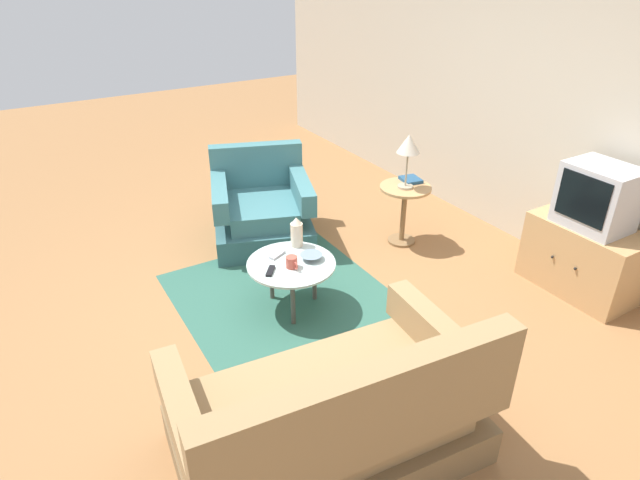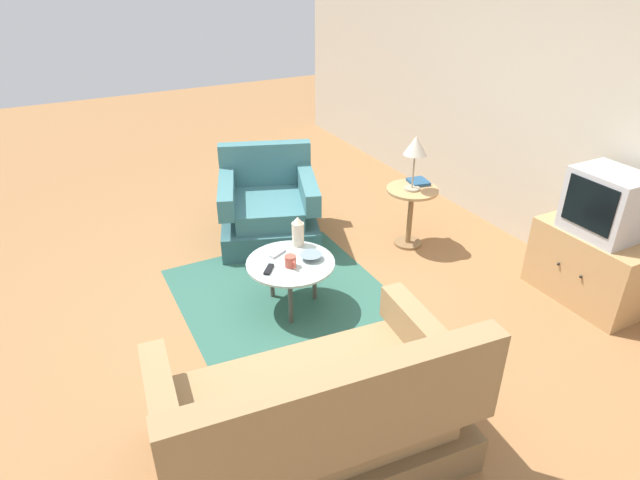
{
  "view_description": "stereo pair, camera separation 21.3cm",
  "coord_description": "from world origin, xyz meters",
  "px_view_note": "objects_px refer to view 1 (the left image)",
  "views": [
    {
      "loc": [
        3.02,
        -1.61,
        2.53
      ],
      "look_at": [
        -0.08,
        0.25,
        0.55
      ],
      "focal_mm": 29.95,
      "sensor_mm": 36.0,
      "label": 1
    },
    {
      "loc": [
        3.12,
        -1.43,
        2.53
      ],
      "look_at": [
        -0.08,
        0.25,
        0.55
      ],
      "focal_mm": 29.95,
      "sensor_mm": 36.0,
      "label": 2
    }
  ],
  "objects_px": {
    "side_table": "(404,203)",
    "television": "(598,197)",
    "armchair": "(262,210)",
    "vase": "(297,232)",
    "mug": "(292,262)",
    "coffee_table": "(291,267)",
    "table_lamp": "(409,146)",
    "tv_stand": "(583,258)",
    "tv_remote_dark": "(270,271)",
    "book": "(411,180)",
    "bowl": "(311,257)",
    "tv_remote_silver": "(277,255)",
    "couch": "(332,420)"
  },
  "relations": [
    {
      "from": "tv_stand",
      "to": "mug",
      "type": "relative_size",
      "value": 6.51
    },
    {
      "from": "coffee_table",
      "to": "table_lamp",
      "type": "xyz_separation_m",
      "value": [
        -0.39,
        1.42,
        0.61
      ]
    },
    {
      "from": "vase",
      "to": "book",
      "type": "relative_size",
      "value": 1.15
    },
    {
      "from": "armchair",
      "to": "tv_remote_silver",
      "type": "xyz_separation_m",
      "value": [
        1.05,
        -0.36,
        0.13
      ]
    },
    {
      "from": "mug",
      "to": "tv_remote_silver",
      "type": "height_order",
      "value": "mug"
    },
    {
      "from": "television",
      "to": "tv_remote_dark",
      "type": "relative_size",
      "value": 3.74
    },
    {
      "from": "tv_remote_silver",
      "to": "armchair",
      "type": "bearing_deg",
      "value": -134.1
    },
    {
      "from": "couch",
      "to": "mug",
      "type": "relative_size",
      "value": 12.72
    },
    {
      "from": "side_table",
      "to": "coffee_table",
      "type": "bearing_deg",
      "value": -74.12
    },
    {
      "from": "bowl",
      "to": "book",
      "type": "relative_size",
      "value": 0.8
    },
    {
      "from": "television",
      "to": "mug",
      "type": "relative_size",
      "value": 3.77
    },
    {
      "from": "tv_stand",
      "to": "television",
      "type": "height_order",
      "value": "television"
    },
    {
      "from": "coffee_table",
      "to": "mug",
      "type": "height_order",
      "value": "mug"
    },
    {
      "from": "side_table",
      "to": "vase",
      "type": "height_order",
      "value": "vase"
    },
    {
      "from": "vase",
      "to": "bowl",
      "type": "distance_m",
      "value": 0.27
    },
    {
      "from": "couch",
      "to": "bowl",
      "type": "distance_m",
      "value": 1.51
    },
    {
      "from": "table_lamp",
      "to": "vase",
      "type": "bearing_deg",
      "value": -81.92
    },
    {
      "from": "table_lamp",
      "to": "mug",
      "type": "distance_m",
      "value": 1.6
    },
    {
      "from": "coffee_table",
      "to": "vase",
      "type": "bearing_deg",
      "value": 141.95
    },
    {
      "from": "television",
      "to": "book",
      "type": "distance_m",
      "value": 1.62
    },
    {
      "from": "couch",
      "to": "coffee_table",
      "type": "relative_size",
      "value": 2.51
    },
    {
      "from": "couch",
      "to": "tv_remote_dark",
      "type": "height_order",
      "value": "couch"
    },
    {
      "from": "couch",
      "to": "side_table",
      "type": "xyz_separation_m",
      "value": [
        -1.8,
        1.93,
        0.12
      ]
    },
    {
      "from": "couch",
      "to": "coffee_table",
      "type": "bearing_deg",
      "value": 75.69
    },
    {
      "from": "armchair",
      "to": "vase",
      "type": "xyz_separation_m",
      "value": [
        0.98,
        -0.14,
        0.24
      ]
    },
    {
      "from": "armchair",
      "to": "tv_remote_silver",
      "type": "distance_m",
      "value": 1.12
    },
    {
      "from": "bowl",
      "to": "television",
      "type": "bearing_deg",
      "value": 64.41
    },
    {
      "from": "armchair",
      "to": "couch",
      "type": "bearing_deg",
      "value": 92.46
    },
    {
      "from": "side_table",
      "to": "television",
      "type": "height_order",
      "value": "television"
    },
    {
      "from": "armchair",
      "to": "television",
      "type": "bearing_deg",
      "value": 150.04
    },
    {
      "from": "tv_remote_silver",
      "to": "bowl",
      "type": "bearing_deg",
      "value": 112.23
    },
    {
      "from": "coffee_table",
      "to": "tv_remote_silver",
      "type": "xyz_separation_m",
      "value": [
        -0.15,
        -0.04,
        0.05
      ]
    },
    {
      "from": "armchair",
      "to": "mug",
      "type": "bearing_deg",
      "value": 94.82
    },
    {
      "from": "side_table",
      "to": "tv_stand",
      "type": "bearing_deg",
      "value": 28.12
    },
    {
      "from": "armchair",
      "to": "tv_remote_dark",
      "type": "distance_m",
      "value": 1.35
    },
    {
      "from": "couch",
      "to": "mug",
      "type": "xyz_separation_m",
      "value": [
        -1.33,
        0.47,
        0.16
      ]
    },
    {
      "from": "tv_stand",
      "to": "tv_remote_dark",
      "type": "bearing_deg",
      "value": -111.91
    },
    {
      "from": "tv_remote_dark",
      "to": "tv_remote_silver",
      "type": "bearing_deg",
      "value": 179.41
    },
    {
      "from": "tv_remote_silver",
      "to": "vase",
      "type": "bearing_deg",
      "value": 172.29
    },
    {
      "from": "television",
      "to": "vase",
      "type": "bearing_deg",
      "value": -121.25
    },
    {
      "from": "table_lamp",
      "to": "vase",
      "type": "relative_size",
      "value": 2.0
    },
    {
      "from": "armchair",
      "to": "vase",
      "type": "height_order",
      "value": "armchair"
    },
    {
      "from": "couch",
      "to": "table_lamp",
      "type": "distance_m",
      "value": 2.7
    },
    {
      "from": "armchair",
      "to": "coffee_table",
      "type": "bearing_deg",
      "value": 95.25
    },
    {
      "from": "coffee_table",
      "to": "side_table",
      "type": "height_order",
      "value": "side_table"
    },
    {
      "from": "vase",
      "to": "tv_remote_silver",
      "type": "bearing_deg",
      "value": -72.31
    },
    {
      "from": "couch",
      "to": "table_lamp",
      "type": "height_order",
      "value": "table_lamp"
    },
    {
      "from": "armchair",
      "to": "mug",
      "type": "relative_size",
      "value": 8.79
    },
    {
      "from": "armchair",
      "to": "vase",
      "type": "distance_m",
      "value": 1.02
    },
    {
      "from": "couch",
      "to": "coffee_table",
      "type": "height_order",
      "value": "couch"
    }
  ]
}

